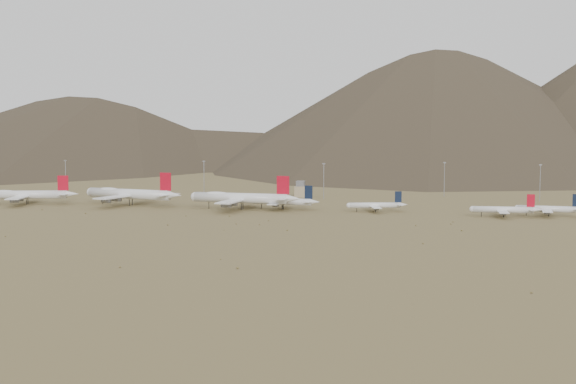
% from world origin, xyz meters
% --- Properties ---
extents(ground, '(3000.00, 3000.00, 0.00)m').
position_xyz_m(ground, '(0.00, 0.00, 0.00)').
color(ground, olive).
rests_on(ground, ground).
extents(mountain_ridge, '(4400.00, 1000.00, 300.00)m').
position_xyz_m(mountain_ridge, '(0.00, 900.00, 150.00)').
color(mountain_ridge, '#433828').
rests_on(mountain_ridge, ground).
extents(widebody_west, '(63.38, 49.99, 19.22)m').
position_xyz_m(widebody_west, '(-138.22, 28.73, 6.63)').
color(widebody_west, white).
rests_on(widebody_west, ground).
extents(widebody_centre, '(73.76, 58.00, 22.26)m').
position_xyz_m(widebody_centre, '(-68.39, 37.54, 7.68)').
color(widebody_centre, white).
rests_on(widebody_centre, ground).
extents(widebody_east, '(72.30, 55.77, 21.47)m').
position_xyz_m(widebody_east, '(9.97, 27.81, 7.40)').
color(widebody_east, white).
rests_on(widebody_east, ground).
extents(narrowbody_a, '(46.05, 33.32, 15.22)m').
position_xyz_m(narrowbody_a, '(35.17, 36.06, 4.94)').
color(narrowbody_a, white).
rests_on(narrowbody_a, ground).
extents(narrowbody_b, '(36.57, 27.08, 12.39)m').
position_xyz_m(narrowbody_b, '(93.32, 33.21, 4.02)').
color(narrowbody_b, white).
rests_on(narrowbody_b, ground).
extents(narrowbody_c, '(40.01, 28.71, 13.20)m').
position_xyz_m(narrowbody_c, '(166.76, 21.32, 4.28)').
color(narrowbody_c, white).
rests_on(narrowbody_c, ground).
extents(narrowbody_d, '(39.86, 28.73, 13.16)m').
position_xyz_m(narrowbody_d, '(192.41, 30.62, 4.27)').
color(narrowbody_d, white).
rests_on(narrowbody_d, ground).
extents(control_tower, '(8.00, 8.00, 12.00)m').
position_xyz_m(control_tower, '(30.00, 120.00, 5.32)').
color(control_tower, tan).
rests_on(control_tower, ground).
extents(mast_far_west, '(2.00, 0.60, 25.70)m').
position_xyz_m(mast_far_west, '(-162.10, 123.95, 14.20)').
color(mast_far_west, gray).
rests_on(mast_far_west, ground).
extents(mast_west, '(2.00, 0.60, 25.70)m').
position_xyz_m(mast_west, '(-48.83, 131.81, 14.20)').
color(mast_west, gray).
rests_on(mast_west, ground).
extents(mast_centre, '(2.00, 0.60, 25.70)m').
position_xyz_m(mast_centre, '(48.98, 109.18, 14.20)').
color(mast_centre, gray).
rests_on(mast_centre, ground).
extents(mast_east, '(2.00, 0.60, 25.70)m').
position_xyz_m(mast_east, '(133.91, 147.05, 14.20)').
color(mast_east, gray).
rests_on(mast_east, ground).
extents(mast_far_east, '(2.00, 0.60, 25.70)m').
position_xyz_m(mast_far_east, '(198.90, 123.76, 14.20)').
color(mast_far_east, gray).
rests_on(mast_far_east, ground).
extents(desert_scrub, '(442.33, 179.81, 0.85)m').
position_xyz_m(desert_scrub, '(-26.03, -72.07, 0.30)').
color(desert_scrub, olive).
rests_on(desert_scrub, ground).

